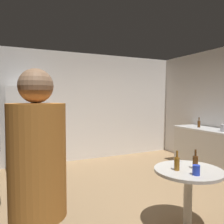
# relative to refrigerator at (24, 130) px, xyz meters

# --- Properties ---
(ground_plane) EXTENTS (5.20, 5.20, 0.10)m
(ground_plane) POSITION_rel_refrigerator_xyz_m (1.43, -2.20, -0.95)
(ground_plane) COLOR #9E7C56
(wall_back) EXTENTS (5.32, 0.06, 2.70)m
(wall_back) POSITION_rel_refrigerator_xyz_m (1.43, 0.43, 0.45)
(wall_back) COLOR silver
(wall_back) RESTS_ON ground_plane
(refrigerator) EXTENTS (0.70, 0.68, 1.80)m
(refrigerator) POSITION_rel_refrigerator_xyz_m (0.00, 0.00, 0.00)
(refrigerator) COLOR white
(refrigerator) RESTS_ON ground_plane
(kitchen_counter) EXTENTS (0.64, 1.97, 0.90)m
(kitchen_counter) POSITION_rel_refrigerator_xyz_m (3.71, -1.70, -0.45)
(kitchen_counter) COLOR beige
(kitchen_counter) RESTS_ON ground_plane
(beer_bottle_on_counter) EXTENTS (0.06, 0.06, 0.23)m
(beer_bottle_on_counter) POSITION_rel_refrigerator_xyz_m (3.68, -1.26, 0.08)
(beer_bottle_on_counter) COLOR #593314
(beer_bottle_on_counter) RESTS_ON kitchen_counter
(foreground_table) EXTENTS (0.80, 0.80, 0.73)m
(foreground_table) POSITION_rel_refrigerator_xyz_m (1.58, -3.13, -0.27)
(foreground_table) COLOR beige
(foreground_table) RESTS_ON ground_plane
(beer_bottle_amber) EXTENTS (0.06, 0.06, 0.23)m
(beer_bottle_amber) POSITION_rel_refrigerator_xyz_m (1.42, -3.11, -0.08)
(beer_bottle_amber) COLOR #8C5919
(beer_bottle_amber) RESTS_ON foreground_table
(beer_bottle_brown) EXTENTS (0.06, 0.06, 0.23)m
(beer_bottle_brown) POSITION_rel_refrigerator_xyz_m (1.67, -3.15, -0.08)
(beer_bottle_brown) COLOR #593314
(beer_bottle_brown) RESTS_ON foreground_table
(plastic_cup_blue) EXTENTS (0.08, 0.08, 0.11)m
(plastic_cup_blue) POSITION_rel_refrigerator_xyz_m (1.51, -3.33, -0.11)
(plastic_cup_blue) COLOR blue
(plastic_cup_blue) RESTS_ON foreground_table
(person_in_orange_shirt) EXTENTS (0.38, 0.38, 1.75)m
(person_in_orange_shirt) POSITION_rel_refrigerator_xyz_m (-0.20, -3.74, 0.13)
(person_in_orange_shirt) COLOR #2D2D38
(person_in_orange_shirt) RESTS_ON ground_plane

